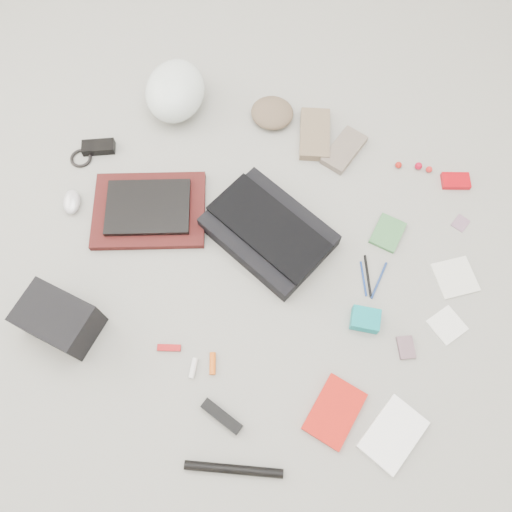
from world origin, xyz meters
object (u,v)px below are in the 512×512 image
(book_red, at_px, (335,412))
(messenger_bag, at_px, (269,232))
(accordion_wallet, at_px, (365,319))
(laptop, at_px, (148,207))
(bike_helmet, at_px, (175,91))
(camera_bag, at_px, (59,319))

(book_red, bearing_deg, messenger_bag, 139.54)
(messenger_bag, distance_m, book_red, 0.64)
(book_red, xyz_separation_m, accordion_wallet, (0.02, 0.32, 0.01))
(messenger_bag, relative_size, laptop, 1.38)
(bike_helmet, relative_size, book_red, 1.45)
(bike_helmet, height_order, book_red, bike_helmet)
(laptop, distance_m, accordion_wallet, 0.86)
(bike_helmet, relative_size, camera_bag, 1.25)
(laptop, height_order, camera_bag, camera_bag)
(book_red, height_order, accordion_wallet, accordion_wallet)
(messenger_bag, relative_size, accordion_wallet, 4.47)
(messenger_bag, xyz_separation_m, camera_bag, (-0.54, -0.53, 0.04))
(bike_helmet, bearing_deg, accordion_wallet, -42.71)
(camera_bag, xyz_separation_m, book_red, (0.93, 0.01, -0.06))
(messenger_bag, xyz_separation_m, accordion_wallet, (0.40, -0.20, -0.01))
(messenger_bag, distance_m, laptop, 0.45)
(bike_helmet, distance_m, accordion_wallet, 1.13)
(bike_helmet, height_order, accordion_wallet, bike_helmet)
(messenger_bag, bearing_deg, accordion_wallet, -1.87)
(accordion_wallet, bearing_deg, bike_helmet, 138.28)
(book_red, bearing_deg, accordion_wallet, 99.32)
(messenger_bag, distance_m, camera_bag, 0.76)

